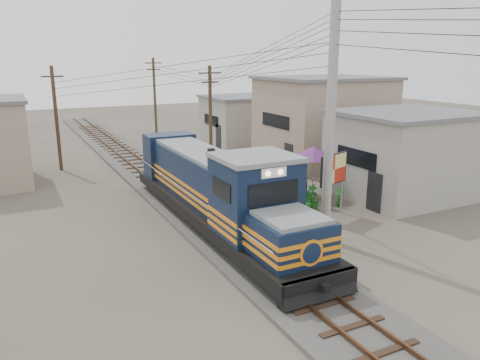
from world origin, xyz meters
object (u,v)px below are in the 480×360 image
locomotive (217,192)px  vendor (304,189)px  billboard (334,171)px  market_umbrella (314,152)px

locomotive → vendor: 5.95m
locomotive → billboard: bearing=-11.4°
locomotive → billboard: 5.71m
locomotive → market_umbrella: (6.94, 2.44, 0.73)m
market_umbrella → vendor: 2.33m
billboard → vendor: size_ratio=2.12×
locomotive → market_umbrella: size_ratio=5.51×
market_umbrella → vendor: size_ratio=1.94×
billboard → market_umbrella: 3.82m
market_umbrella → billboard: bearing=-111.0°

